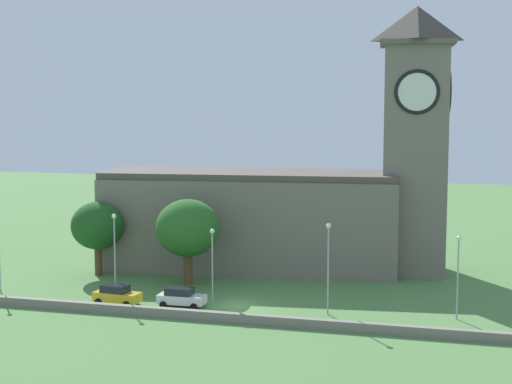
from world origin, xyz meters
TOP-DOWN VIEW (x-y plane):
  - ground_plane at (0.00, 15.00)m, footprint 200.00×200.00m
  - church at (0.77, 17.26)m, footprint 37.89×14.20m
  - quay_barrier at (0.00, -5.25)m, footprint 46.89×0.70m
  - car_yellow at (-10.76, -2.44)m, footprint 4.37×2.38m
  - car_white at (-4.94, -1.53)m, footprint 4.23×2.07m
  - streetlamp_west_mid at (-12.14, 0.22)m, footprint 0.44×0.44m
  - streetlamp_central at (-2.70, 0.56)m, footprint 0.44×0.44m
  - streetlamp_east_mid at (8.12, -0.68)m, footprint 0.44×0.44m
  - streetlamp_east_end at (18.84, 0.64)m, footprint 0.44×0.44m
  - tree_churchyard at (-7.37, 6.92)m, footprint 6.35×6.35m
  - tree_by_tower at (-17.95, 8.48)m, footprint 5.54×5.54m

SIDE VIEW (x-z plane):
  - ground_plane at x=0.00m, z-range 0.00..0.00m
  - quay_barrier at x=0.00m, z-range 0.00..0.80m
  - car_white at x=-4.94m, z-range 0.01..1.71m
  - car_yellow at x=-10.76m, z-range 0.01..1.83m
  - streetlamp_central at x=-2.70m, z-range 1.16..7.95m
  - streetlamp_east_end at x=18.84m, z-range 1.18..8.30m
  - streetlamp_west_mid at x=-12.14m, z-range 1.23..9.06m
  - streetlamp_east_mid at x=8.12m, z-range 1.23..9.15m
  - tree_by_tower at x=-17.95m, z-range 1.34..9.09m
  - tree_churchyard at x=-7.37m, z-range 1.38..9.94m
  - church at x=0.77m, z-range -6.42..21.54m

